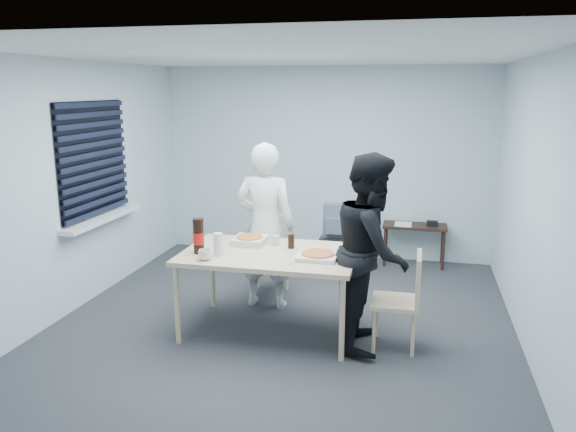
% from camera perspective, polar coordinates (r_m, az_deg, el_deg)
% --- Properties ---
extents(room, '(5.00, 5.00, 5.00)m').
position_cam_1_polar(room, '(6.53, -18.85, 4.55)').
color(room, '#2A2A2E').
rests_on(room, ground).
extents(dining_table, '(1.64, 1.04, 0.80)m').
position_cam_1_polar(dining_table, '(5.33, -1.86, -4.29)').
color(dining_table, '#CCB08F').
rests_on(dining_table, ground).
extents(chair_far, '(0.42, 0.42, 0.89)m').
position_cam_1_polar(chair_far, '(6.44, -1.75, -3.32)').
color(chair_far, '#CCB08F').
rests_on(chair_far, ground).
extents(chair_right, '(0.42, 0.42, 0.89)m').
position_cam_1_polar(chair_right, '(5.16, 11.84, -7.79)').
color(chair_right, '#CCB08F').
rests_on(chair_right, ground).
extents(person_white, '(0.65, 0.42, 1.77)m').
position_cam_1_polar(person_white, '(5.93, -2.33, -1.02)').
color(person_white, silver).
rests_on(person_white, ground).
extents(person_black, '(0.47, 0.86, 1.77)m').
position_cam_1_polar(person_black, '(5.08, 8.50, -3.55)').
color(person_black, black).
rests_on(person_black, ground).
extents(side_table, '(0.83, 0.37, 0.55)m').
position_cam_1_polar(side_table, '(7.59, 12.73, -1.46)').
color(side_table, black).
rests_on(side_table, ground).
extents(stool, '(0.36, 0.36, 0.50)m').
position_cam_1_polar(stool, '(7.05, 4.83, -2.94)').
color(stool, black).
rests_on(stool, ground).
extents(backpack, '(0.30, 0.22, 0.42)m').
position_cam_1_polar(backpack, '(6.96, 4.86, -0.49)').
color(backpack, slate).
rests_on(backpack, stool).
extents(pizza_box_a, '(0.32, 0.32, 0.08)m').
position_cam_1_polar(pizza_box_a, '(5.59, -3.93, -2.46)').
color(pizza_box_a, silver).
rests_on(pizza_box_a, dining_table).
extents(pizza_box_b, '(0.36, 0.36, 0.05)m').
position_cam_1_polar(pizza_box_b, '(5.13, 3.05, -4.03)').
color(pizza_box_b, silver).
rests_on(pizza_box_b, dining_table).
extents(mug_a, '(0.17, 0.17, 0.10)m').
position_cam_1_polar(mug_a, '(5.11, -8.43, -3.92)').
color(mug_a, silver).
rests_on(mug_a, dining_table).
extents(mug_b, '(0.10, 0.10, 0.09)m').
position_cam_1_polar(mug_b, '(5.55, -1.34, -2.45)').
color(mug_b, silver).
rests_on(mug_b, dining_table).
extents(cola_glass, '(0.08, 0.08, 0.14)m').
position_cam_1_polar(cola_glass, '(5.42, 0.32, -2.57)').
color(cola_glass, black).
rests_on(cola_glass, dining_table).
extents(soda_bottle, '(0.10, 0.10, 0.33)m').
position_cam_1_polar(soda_bottle, '(5.30, -9.07, -2.07)').
color(soda_bottle, black).
rests_on(soda_bottle, dining_table).
extents(plastic_cups, '(0.11, 0.11, 0.21)m').
position_cam_1_polar(plastic_cups, '(5.22, -7.09, -2.87)').
color(plastic_cups, silver).
rests_on(plastic_cups, dining_table).
extents(rubber_band, '(0.05, 0.05, 0.00)m').
position_cam_1_polar(rubber_band, '(4.96, 0.31, -4.88)').
color(rubber_band, red).
rests_on(rubber_band, dining_table).
extents(papers, '(0.30, 0.35, 0.00)m').
position_cam_1_polar(papers, '(7.55, 11.63, -0.83)').
color(papers, white).
rests_on(papers, side_table).
extents(black_box, '(0.17, 0.15, 0.06)m').
position_cam_1_polar(black_box, '(7.56, 14.44, -0.73)').
color(black_box, black).
rests_on(black_box, side_table).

